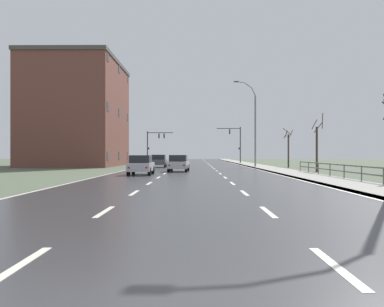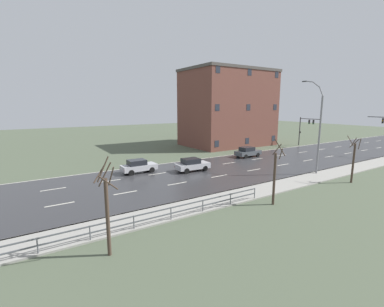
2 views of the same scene
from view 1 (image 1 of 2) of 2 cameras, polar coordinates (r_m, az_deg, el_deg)
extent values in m
cube|color=#4C5642|center=(51.81, 0.24, -1.98)|extent=(160.00, 160.00, 0.12)
cube|color=#303033|center=(63.80, 0.29, -1.55)|extent=(14.00, 120.00, 0.02)
cube|color=beige|center=(6.55, -23.77, -14.66)|extent=(0.16, 2.20, 0.01)
cube|color=beige|center=(11.60, -12.60, -8.25)|extent=(0.16, 2.20, 0.01)
cube|color=beige|center=(16.86, -8.40, -5.68)|extent=(0.16, 2.20, 0.01)
cube|color=beige|center=(22.19, -6.23, -4.33)|extent=(0.16, 2.20, 0.01)
cube|color=beige|center=(27.55, -4.90, -3.49)|extent=(0.16, 2.20, 0.01)
cube|color=beige|center=(32.92, -4.01, -2.93)|extent=(0.16, 2.20, 0.01)
cube|color=beige|center=(38.30, -3.37, -2.53)|extent=(0.16, 2.20, 0.01)
cube|color=beige|center=(43.69, -2.89, -2.22)|extent=(0.16, 2.20, 0.01)
cube|color=beige|center=(49.07, -2.51, -1.99)|extent=(0.16, 2.20, 0.01)
cube|color=beige|center=(54.46, -2.21, -1.80)|extent=(0.16, 2.20, 0.01)
cube|color=beige|center=(59.86, -1.96, -1.64)|extent=(0.16, 2.20, 0.01)
cube|color=beige|center=(65.25, -1.75, -1.51)|extent=(0.16, 2.20, 0.01)
cube|color=beige|center=(70.64, -1.58, -1.40)|extent=(0.16, 2.20, 0.01)
cube|color=beige|center=(76.04, -1.43, -1.30)|extent=(0.16, 2.20, 0.01)
cube|color=beige|center=(81.44, -1.30, -1.22)|extent=(0.16, 2.20, 0.01)
cube|color=beige|center=(86.83, -1.18, -1.15)|extent=(0.16, 2.20, 0.01)
cube|color=beige|center=(92.23, -1.08, -1.08)|extent=(0.16, 2.20, 0.01)
cube|color=beige|center=(97.63, -0.99, -1.03)|extent=(0.16, 2.20, 0.01)
cube|color=beige|center=(103.02, -0.91, -0.98)|extent=(0.16, 2.20, 0.01)
cube|color=beige|center=(108.42, -0.84, -0.93)|extent=(0.16, 2.20, 0.01)
cube|color=beige|center=(113.82, -0.77, -0.89)|extent=(0.16, 2.20, 0.01)
cube|color=beige|center=(119.22, -0.71, -0.85)|extent=(0.16, 2.20, 0.01)
cube|color=beige|center=(6.35, 20.15, -15.13)|extent=(0.16, 2.20, 0.01)
cube|color=beige|center=(11.48, 10.97, -8.33)|extent=(0.16, 2.20, 0.01)
cube|color=beige|center=(16.79, 7.62, -5.71)|extent=(0.16, 2.20, 0.01)
cube|color=beige|center=(22.13, 5.89, -4.34)|extent=(0.16, 2.20, 0.01)
cube|color=beige|center=(27.50, 4.84, -3.50)|extent=(0.16, 2.20, 0.01)
cube|color=beige|center=(32.88, 4.13, -2.94)|extent=(0.16, 2.20, 0.01)
cube|color=beige|center=(38.27, 3.63, -2.53)|extent=(0.16, 2.20, 0.01)
cube|color=beige|center=(43.66, 3.24, -2.23)|extent=(0.16, 2.20, 0.01)
cube|color=beige|center=(49.05, 2.95, -1.99)|extent=(0.16, 2.20, 0.01)
cube|color=beige|center=(54.44, 2.71, -1.80)|extent=(0.16, 2.20, 0.01)
cube|color=beige|center=(59.84, 2.51, -1.64)|extent=(0.16, 2.20, 0.01)
cube|color=beige|center=(65.23, 2.35, -1.51)|extent=(0.16, 2.20, 0.01)
cube|color=beige|center=(70.63, 2.21, -1.40)|extent=(0.16, 2.20, 0.01)
cube|color=beige|center=(76.02, 2.09, -1.30)|extent=(0.16, 2.20, 0.01)
cube|color=beige|center=(81.42, 1.99, -1.22)|extent=(0.16, 2.20, 0.01)
cube|color=beige|center=(86.82, 1.90, -1.15)|extent=(0.16, 2.20, 0.01)
cube|color=beige|center=(92.21, 1.82, -1.08)|extent=(0.16, 2.20, 0.01)
cube|color=beige|center=(97.61, 1.75, -1.03)|extent=(0.16, 2.20, 0.01)
cube|color=beige|center=(103.01, 1.69, -0.98)|extent=(0.16, 2.20, 0.01)
cube|color=beige|center=(108.41, 1.63, -0.93)|extent=(0.16, 2.20, 0.01)
cube|color=beige|center=(113.81, 1.58, -0.89)|extent=(0.16, 2.20, 0.01)
cube|color=beige|center=(119.21, 1.53, -0.85)|extent=(0.16, 2.20, 0.01)
cube|color=beige|center=(64.14, 6.43, -1.53)|extent=(0.16, 120.00, 0.01)
cube|color=beige|center=(64.20, -5.83, -1.53)|extent=(0.16, 120.00, 0.01)
cube|color=gray|center=(64.33, 7.89, -1.50)|extent=(3.00, 120.00, 0.12)
cube|color=slate|center=(64.16, 6.63, -1.50)|extent=(0.16, 120.00, 0.12)
cube|color=#515459|center=(24.66, 23.40, -1.74)|extent=(0.06, 26.57, 0.08)
cube|color=#515459|center=(24.68, 23.40, -2.67)|extent=(0.06, 26.57, 0.08)
cylinder|color=#515459|center=(22.26, 26.06, -3.08)|extent=(0.07, 0.07, 1.00)
cylinder|color=#515459|center=(24.68, 23.40, -2.78)|extent=(0.07, 0.07, 1.00)
cylinder|color=#515459|center=(27.14, 21.22, -2.53)|extent=(0.07, 0.07, 1.00)
cylinder|color=#515459|center=(29.64, 19.40, -2.33)|extent=(0.07, 0.07, 1.00)
cylinder|color=#515459|center=(32.17, 17.87, -2.15)|extent=(0.07, 0.07, 1.00)
cylinder|color=#515459|center=(34.71, 16.56, -1.99)|extent=(0.07, 0.07, 1.00)
cylinder|color=#515459|center=(37.27, 15.43, -1.86)|extent=(0.07, 0.07, 1.00)
cylinder|color=slate|center=(48.86, 9.18, 3.17)|extent=(0.20, 0.20, 8.84)
cylinder|color=slate|center=(49.35, 8.91, 8.86)|extent=(0.55, 0.11, 1.01)
cylinder|color=slate|center=(49.38, 8.14, 9.78)|extent=(0.94, 0.11, 0.70)
cylinder|color=slate|center=(49.34, 7.02, 10.26)|extent=(1.07, 0.11, 0.29)
cube|color=#333335|center=(49.29, 6.40, 10.32)|extent=(0.56, 0.24, 0.12)
cylinder|color=#38383A|center=(67.48, 7.03, 1.18)|extent=(0.18, 0.18, 6.27)
cylinder|color=#38383A|center=(67.41, 5.32, 3.64)|extent=(4.03, 0.12, 0.12)
cube|color=black|center=(67.39, 5.49, 3.18)|extent=(0.20, 0.28, 0.80)
sphere|color=#2D2D2D|center=(67.26, 5.51, 3.40)|extent=(0.14, 0.14, 0.14)
sphere|color=#F2AD19|center=(67.24, 5.51, 3.18)|extent=(0.14, 0.14, 0.14)
sphere|color=#2D2D2D|center=(67.23, 5.51, 2.96)|extent=(0.14, 0.14, 0.14)
cube|color=black|center=(67.40, 6.85, 0.73)|extent=(0.18, 0.12, 0.32)
cylinder|color=#38383A|center=(66.83, -6.49, 0.87)|extent=(0.18, 0.18, 5.52)
cylinder|color=#38383A|center=(66.68, -4.63, 3.03)|extent=(4.35, 0.12, 0.12)
cube|color=black|center=(66.68, -4.82, 2.56)|extent=(0.20, 0.28, 0.80)
sphere|color=#2D2D2D|center=(66.54, -4.83, 2.79)|extent=(0.14, 0.14, 0.14)
sphere|color=#2D2D2D|center=(66.53, -4.83, 2.56)|extent=(0.14, 0.14, 0.14)
sphere|color=green|center=(66.52, -4.83, 2.34)|extent=(0.14, 0.14, 0.14)
cube|color=black|center=(66.60, -4.07, 2.56)|extent=(0.20, 0.28, 0.80)
sphere|color=#2D2D2D|center=(66.46, -4.08, 2.79)|extent=(0.14, 0.14, 0.14)
sphere|color=#2D2D2D|center=(66.45, -4.08, 2.57)|extent=(0.14, 0.14, 0.14)
sphere|color=green|center=(66.44, -4.08, 2.34)|extent=(0.14, 0.14, 0.14)
cube|color=black|center=(66.75, -6.30, 0.74)|extent=(0.18, 0.12, 0.32)
cube|color=#474C51|center=(49.22, -4.79, -1.25)|extent=(1.79, 4.11, 0.64)
cube|color=black|center=(48.96, -4.82, -0.53)|extent=(1.57, 2.01, 0.60)
cube|color=slate|center=(49.91, -4.73, -0.54)|extent=(1.40, 0.09, 0.51)
cylinder|color=black|center=(50.43, -3.75, -1.59)|extent=(0.22, 0.66, 0.66)
cylinder|color=black|center=(50.57, -5.59, -1.58)|extent=(0.22, 0.66, 0.66)
cylinder|color=black|center=(47.90, -3.96, -1.67)|extent=(0.22, 0.66, 0.66)
cylinder|color=black|center=(48.04, -5.89, -1.66)|extent=(0.22, 0.66, 0.66)
cube|color=red|center=(47.26, -5.80, -1.30)|extent=(0.16, 0.04, 0.14)
cube|color=red|center=(47.15, -4.21, -1.30)|extent=(0.16, 0.04, 0.14)
cube|color=#B7B7BC|center=(31.57, -7.40, -1.92)|extent=(1.79, 4.11, 0.64)
cube|color=black|center=(31.30, -7.45, -0.80)|extent=(1.58, 2.01, 0.60)
cube|color=slate|center=(32.25, -7.23, -0.81)|extent=(1.40, 0.09, 0.51)
cylinder|color=black|center=(32.75, -5.70, -2.41)|extent=(0.23, 0.66, 0.66)
cylinder|color=black|center=(32.95, -8.50, -2.40)|extent=(0.23, 0.66, 0.66)
cylinder|color=black|center=(30.22, -6.19, -2.61)|extent=(0.23, 0.66, 0.66)
cylinder|color=black|center=(30.44, -9.22, -2.59)|extent=(0.23, 0.66, 0.66)
cube|color=red|center=(29.65, -9.17, -2.04)|extent=(0.16, 0.04, 0.14)
cube|color=red|center=(29.47, -6.64, -2.05)|extent=(0.16, 0.04, 0.14)
cube|color=#B7B7BC|center=(37.03, -1.95, -1.64)|extent=(1.95, 4.18, 0.64)
cube|color=black|center=(36.77, -1.99, -0.69)|extent=(1.65, 2.07, 0.60)
cube|color=slate|center=(37.71, -1.86, -0.70)|extent=(1.41, 0.15, 0.51)
cylinder|color=black|center=(38.24, -0.57, -2.07)|extent=(0.25, 0.67, 0.66)
cylinder|color=black|center=(38.38, -2.99, -2.07)|extent=(0.25, 0.67, 0.66)
cylinder|color=black|center=(35.71, -0.85, -2.22)|extent=(0.25, 0.67, 0.66)
cylinder|color=black|center=(35.86, -3.43, -2.21)|extent=(0.25, 0.67, 0.66)
cube|color=red|center=(35.08, -3.33, -1.73)|extent=(0.16, 0.05, 0.14)
cube|color=red|center=(34.95, -1.18, -1.74)|extent=(0.16, 0.05, 0.14)
cube|color=brown|center=(57.43, -16.16, 5.32)|extent=(11.36, 16.48, 14.11)
cube|color=#4C4742|center=(58.57, -16.16, 12.45)|extent=(11.59, 16.81, 0.50)
cube|color=#282D38|center=(48.92, -12.13, -0.38)|extent=(0.04, 0.90, 1.10)
cube|color=#282D38|center=(55.81, -10.55, -0.34)|extent=(0.04, 0.90, 1.10)
cube|color=#282D38|center=(62.73, -9.31, -0.31)|extent=(0.04, 0.90, 1.10)
cube|color=#282D38|center=(49.26, -12.13, 6.68)|extent=(0.04, 0.90, 1.10)
cube|color=#282D38|center=(56.10, -10.54, 5.86)|extent=(0.04, 0.90, 1.10)
cube|color=#282D38|center=(62.99, -9.31, 5.21)|extent=(0.04, 0.90, 1.10)
cube|color=#282D38|center=(50.33, -12.13, 13.54)|extent=(0.04, 0.90, 1.10)
cube|color=#282D38|center=(57.05, -10.54, 11.92)|extent=(0.04, 0.90, 1.10)
cube|color=#282D38|center=(63.83, -9.31, 10.63)|extent=(0.04, 0.90, 1.10)
cylinder|color=#423328|center=(38.09, 17.66, 0.57)|extent=(0.20, 0.20, 4.18)
cylinder|color=#423328|center=(38.55, 17.84, 3.60)|extent=(0.69, 0.55, 0.99)
cylinder|color=#423328|center=(38.42, 17.35, 4.06)|extent=(0.62, 0.34, 0.95)
cylinder|color=#423328|center=(38.22, 18.41, 4.50)|extent=(0.33, 1.02, 1.40)
cylinder|color=#423328|center=(49.37, 13.82, 0.36)|extent=(0.20, 0.20, 4.07)
cylinder|color=#423328|center=(49.69, 13.47, 2.67)|extent=(0.70, 0.57, 0.97)
cylinder|color=#423328|center=(49.72, 14.10, 2.68)|extent=(0.52, 0.68, 1.22)
cylinder|color=#423328|center=(49.51, 13.53, 2.83)|extent=(0.32, 0.53, 0.93)
cylinder|color=#423328|center=(48.90, 13.68, 3.10)|extent=(1.01, 0.62, 0.91)
camera|label=2|loc=(32.52, 52.04, 10.91)|focal=25.19mm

